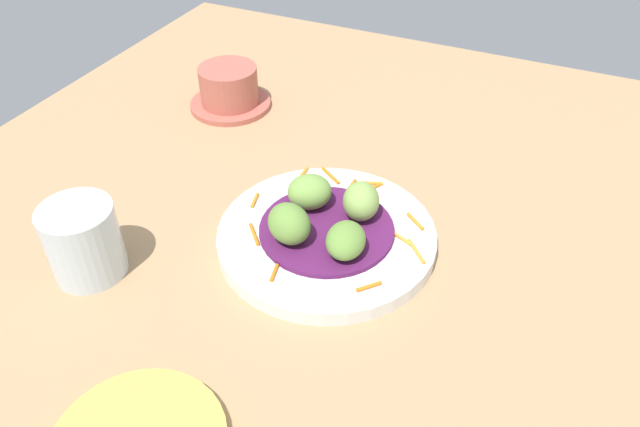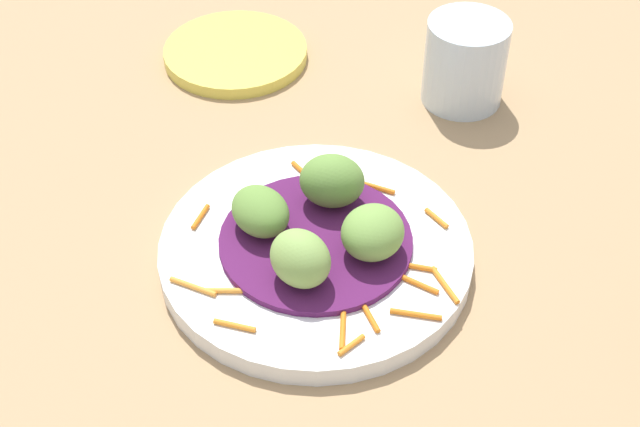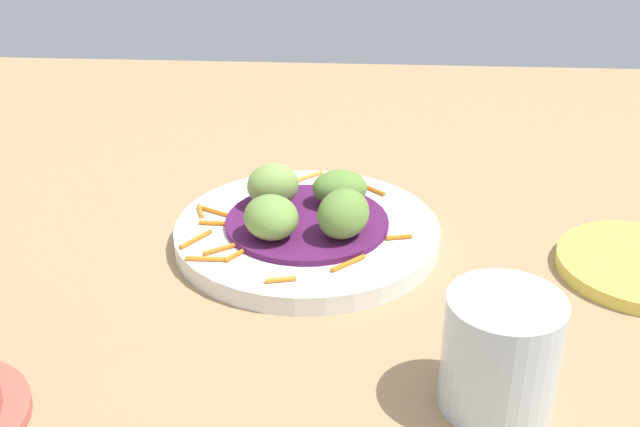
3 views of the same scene
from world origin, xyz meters
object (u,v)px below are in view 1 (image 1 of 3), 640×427
object	(u,v)px
main_plate	(327,237)
guac_scoop_right	(346,240)
guac_scoop_back	(363,202)
guac_scoop_center	(289,224)
water_glass	(83,241)
terracotta_bowl	(229,89)
guac_scoop_left	(310,192)

from	to	relation	value
main_plate	guac_scoop_right	xyz separation A→B (cm)	(-3.37, 2.81, 3.06)
guac_scoop_right	guac_scoop_back	bearing A→B (deg)	-84.80
guac_scoop_center	guac_scoop_back	world-z (taller)	guac_scoop_center
guac_scoop_center	water_glass	distance (cm)	21.06
guac_scoop_center	guac_scoop_right	world-z (taller)	guac_scoop_center
guac_scoop_back	main_plate	bearing A→B (deg)	50.20
terracotta_bowl	water_glass	xyz separation A→B (cm)	(-4.57, 36.04, 1.23)
guac_scoop_right	guac_scoop_left	bearing A→B (deg)	-39.80
guac_scoop_back	terracotta_bowl	xyz separation A→B (cm)	(28.26, -18.52, -1.51)
main_plate	guac_scoop_left	xyz separation A→B (cm)	(3.37, -2.81, 3.29)
water_glass	guac_scoop_center	bearing A→B (deg)	-149.19
guac_scoop_center	main_plate	bearing A→B (deg)	-129.80
guac_scoop_center	guac_scoop_right	xyz separation A→B (cm)	(-6.18, -0.56, -0.49)
guac_scoop_center	water_glass	world-z (taller)	water_glass
guac_scoop_left	guac_scoop_right	distance (cm)	8.77
guac_scoop_center	guac_scoop_right	size ratio (longest dim) A/B	0.99
terracotta_bowl	guac_scoop_right	bearing A→B (deg)	139.41
main_plate	guac_scoop_left	world-z (taller)	guac_scoop_left
guac_scoop_left	water_glass	size ratio (longest dim) A/B	0.61
main_plate	guac_scoop_back	distance (cm)	5.60
guac_scoop_right	terracotta_bowl	world-z (taller)	terracotta_bowl
guac_scoop_right	terracotta_bowl	size ratio (longest dim) A/B	0.43
main_plate	water_glass	world-z (taller)	water_glass
guac_scoop_center	terracotta_bowl	distance (cm)	33.96
main_plate	water_glass	xyz separation A→B (cm)	(20.89, 14.15, 3.20)
guac_scoop_center	guac_scoop_right	bearing A→B (deg)	-174.80
guac_scoop_left	terracotta_bowl	bearing A→B (deg)	-40.83
guac_scoop_left	terracotta_bowl	xyz separation A→B (cm)	(22.09, -19.08, -1.32)
guac_scoop_right	water_glass	xyz separation A→B (cm)	(24.26, 11.35, 0.14)
guac_scoop_right	guac_scoop_back	xyz separation A→B (cm)	(0.56, -6.18, 0.43)
guac_scoop_back	terracotta_bowl	size ratio (longest dim) A/B	0.40
main_plate	terracotta_bowl	distance (cm)	33.63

